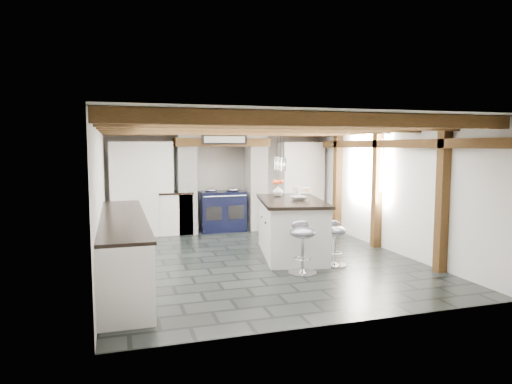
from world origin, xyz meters
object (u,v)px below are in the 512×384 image
object	(u,v)px
kitchen_island	(291,227)
bar_stool_near	(334,238)
bar_stool_far	(302,241)
range_cooker	(222,210)

from	to	relation	value
kitchen_island	bar_stool_near	size ratio (longest dim) A/B	2.97
kitchen_island	bar_stool_near	bearing A→B (deg)	-53.93
bar_stool_near	bar_stool_far	size ratio (longest dim) A/B	0.91
kitchen_island	bar_stool_far	world-z (taller)	kitchen_island
kitchen_island	bar_stool_far	size ratio (longest dim) A/B	2.69
range_cooker	kitchen_island	world-z (taller)	kitchen_island
range_cooker	kitchen_island	size ratio (longest dim) A/B	0.46
kitchen_island	bar_stool_far	bearing A→B (deg)	-91.32
bar_stool_near	range_cooker	bearing A→B (deg)	109.62
range_cooker	bar_stool_far	size ratio (longest dim) A/B	1.24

